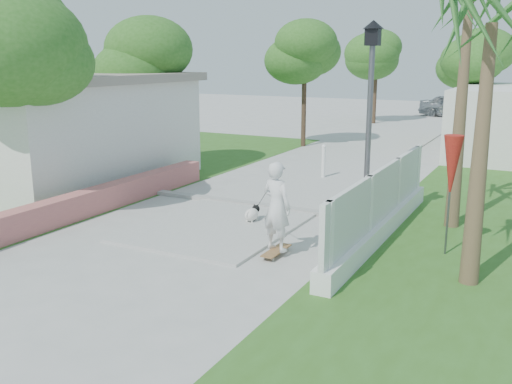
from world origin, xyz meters
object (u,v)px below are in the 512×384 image
Objects in this scene: bollard at (323,161)px; skateboarder at (263,202)px; patio_umbrella at (452,168)px; parked_car at (454,106)px; dog at (252,214)px; street_lamp at (369,118)px.

bollard is 6.35m from skateboarder.
patio_umbrella is 0.54× the size of parked_car.
dog is at bearing -165.32° from parked_car.
bollard is 21.24m from parked_car.
bollard is at bearing 120.96° from street_lamp.
bollard is 0.26× the size of parked_car.
dog is (-4.28, 0.16, -1.46)m from patio_umbrella.
patio_umbrella is at bearing -2.07° from dog.
dog is (-2.38, -0.84, -2.20)m from street_lamp.
parked_car is (-3.98, 26.73, -0.96)m from patio_umbrella.
patio_umbrella is (1.90, -1.00, -0.74)m from street_lamp.
patio_umbrella reaches higher than dog.
parked_car is (0.62, 21.23, 0.14)m from bollard.
street_lamp is 5.56m from bollard.
bollard is (-2.70, 4.50, -1.84)m from street_lamp.
street_lamp is 2.91m from skateboarder.
skateboarder is 27.49m from parked_car.
skateboarder is at bearing -80.34° from bollard.
street_lamp is 3.35m from dog.
parked_car is at bearing 89.48° from dog.
street_lamp is at bearing -59.04° from bollard.
patio_umbrella is 4.52m from dog.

